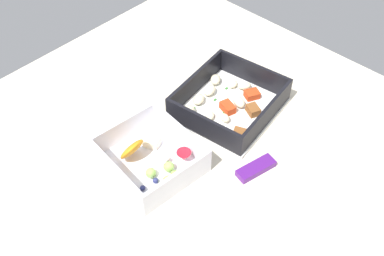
% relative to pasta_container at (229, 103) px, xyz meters
% --- Properties ---
extents(table_surface, '(0.80, 0.80, 0.02)m').
position_rel_pasta_container_xyz_m(table_surface, '(0.11, 0.00, -0.03)').
color(table_surface, beige).
rests_on(table_surface, ground).
extents(pasta_container, '(0.20, 0.18, 0.05)m').
position_rel_pasta_container_xyz_m(pasta_container, '(0.00, 0.00, 0.00)').
color(pasta_container, white).
rests_on(pasta_container, table_surface).
extents(fruit_bowl, '(0.15, 0.17, 0.06)m').
position_rel_pasta_container_xyz_m(fruit_bowl, '(0.19, -0.01, 0.00)').
color(fruit_bowl, white).
rests_on(fruit_bowl, table_surface).
extents(candy_bar, '(0.07, 0.04, 0.01)m').
position_rel_pasta_container_xyz_m(candy_bar, '(0.08, 0.13, -0.01)').
color(candy_bar, '#51197A').
rests_on(candy_bar, table_surface).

